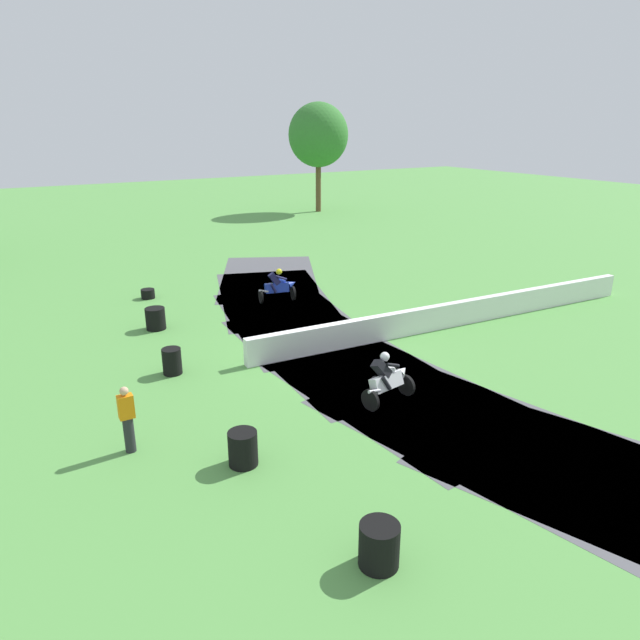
{
  "coord_description": "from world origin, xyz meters",
  "views": [
    {
      "loc": [
        -9.22,
        -15.15,
        7.22
      ],
      "look_at": [
        0.07,
        0.55,
        0.9
      ],
      "focal_mm": 32.33,
      "sensor_mm": 36.0,
      "label": 1
    }
  ],
  "objects_px": {
    "tire_stack_extra_a": "(379,545)",
    "tire_stack_far": "(243,448)",
    "track_marshal": "(127,419)",
    "motorcycle_lead_blue": "(278,286)",
    "motorcycle_chase_white": "(388,379)",
    "tire_stack_mid_a": "(156,319)",
    "tire_stack_near": "(148,294)",
    "tire_stack_mid_b": "(172,361)"
  },
  "relations": [
    {
      "from": "motorcycle_lead_blue",
      "to": "tire_stack_extra_a",
      "type": "bearing_deg",
      "value": -110.43
    },
    {
      "from": "motorcycle_chase_white",
      "to": "tire_stack_mid_a",
      "type": "xyz_separation_m",
      "value": [
        -3.86,
        8.87,
        -0.23
      ]
    },
    {
      "from": "motorcycle_chase_white",
      "to": "tire_stack_mid_b",
      "type": "distance_m",
      "value": 6.52
    },
    {
      "from": "tire_stack_near",
      "to": "motorcycle_chase_white",
      "type": "bearing_deg",
      "value": -76.57
    },
    {
      "from": "tire_stack_near",
      "to": "tire_stack_far",
      "type": "bearing_deg",
      "value": -96.41
    },
    {
      "from": "motorcycle_chase_white",
      "to": "tire_stack_mid_b",
      "type": "relative_size",
      "value": 2.09
    },
    {
      "from": "tire_stack_mid_b",
      "to": "track_marshal",
      "type": "xyz_separation_m",
      "value": [
        -2.14,
        -3.76,
        0.42
      ]
    },
    {
      "from": "motorcycle_lead_blue",
      "to": "motorcycle_chase_white",
      "type": "xyz_separation_m",
      "value": [
        -1.57,
        -9.69,
        -0.03
      ]
    },
    {
      "from": "motorcycle_lead_blue",
      "to": "tire_stack_mid_a",
      "type": "relative_size",
      "value": 2.14
    },
    {
      "from": "tire_stack_mid_a",
      "to": "tire_stack_extra_a",
      "type": "xyz_separation_m",
      "value": [
        -0.01,
        -13.77,
        -0.0
      ]
    },
    {
      "from": "tire_stack_mid_b",
      "to": "tire_stack_far",
      "type": "xyz_separation_m",
      "value": [
        -0.11,
        -5.58,
        0.0
      ]
    },
    {
      "from": "tire_stack_mid_b",
      "to": "motorcycle_lead_blue",
      "type": "bearing_deg",
      "value": 39.37
    },
    {
      "from": "motorcycle_lead_blue",
      "to": "track_marshal",
      "type": "height_order",
      "value": "track_marshal"
    },
    {
      "from": "motorcycle_lead_blue",
      "to": "motorcycle_chase_white",
      "type": "distance_m",
      "value": 9.81
    },
    {
      "from": "motorcycle_lead_blue",
      "to": "tire_stack_far",
      "type": "xyz_separation_m",
      "value": [
        -6.2,
        -10.58,
        -0.26
      ]
    },
    {
      "from": "tire_stack_near",
      "to": "track_marshal",
      "type": "relative_size",
      "value": 0.35
    },
    {
      "from": "tire_stack_mid_a",
      "to": "tire_stack_mid_b",
      "type": "height_order",
      "value": "same"
    },
    {
      "from": "tire_stack_mid_b",
      "to": "tire_stack_extra_a",
      "type": "distance_m",
      "value": 9.61
    },
    {
      "from": "motorcycle_chase_white",
      "to": "tire_stack_mid_a",
      "type": "height_order",
      "value": "motorcycle_chase_white"
    },
    {
      "from": "tire_stack_extra_a",
      "to": "track_marshal",
      "type": "bearing_deg",
      "value": 115.58
    },
    {
      "from": "motorcycle_lead_blue",
      "to": "tire_stack_mid_b",
      "type": "distance_m",
      "value": 7.88
    },
    {
      "from": "tire_stack_far",
      "to": "tire_stack_mid_a",
      "type": "bearing_deg",
      "value": 85.44
    },
    {
      "from": "tire_stack_mid_b",
      "to": "tire_stack_far",
      "type": "distance_m",
      "value": 5.58
    },
    {
      "from": "tire_stack_mid_a",
      "to": "tire_stack_near",
      "type": "bearing_deg",
      "value": 79.16
    },
    {
      "from": "motorcycle_lead_blue",
      "to": "tire_stack_far",
      "type": "relative_size",
      "value": 2.14
    },
    {
      "from": "motorcycle_chase_white",
      "to": "tire_stack_extra_a",
      "type": "xyz_separation_m",
      "value": [
        -3.86,
        -4.9,
        -0.23
      ]
    },
    {
      "from": "motorcycle_lead_blue",
      "to": "tire_stack_far",
      "type": "bearing_deg",
      "value": -120.39
    },
    {
      "from": "motorcycle_chase_white",
      "to": "tire_stack_extra_a",
      "type": "bearing_deg",
      "value": -128.25
    },
    {
      "from": "motorcycle_lead_blue",
      "to": "motorcycle_chase_white",
      "type": "height_order",
      "value": "motorcycle_lead_blue"
    },
    {
      "from": "tire_stack_extra_a",
      "to": "tire_stack_far",
      "type": "bearing_deg",
      "value": 100.87
    },
    {
      "from": "motorcycle_lead_blue",
      "to": "tire_stack_far",
      "type": "distance_m",
      "value": 12.27
    },
    {
      "from": "track_marshal",
      "to": "tire_stack_extra_a",
      "type": "bearing_deg",
      "value": -64.42
    },
    {
      "from": "tire_stack_mid_a",
      "to": "tire_stack_extra_a",
      "type": "relative_size",
      "value": 1.0
    },
    {
      "from": "tire_stack_far",
      "to": "tire_stack_extra_a",
      "type": "height_order",
      "value": "same"
    },
    {
      "from": "motorcycle_lead_blue",
      "to": "tire_stack_extra_a",
      "type": "height_order",
      "value": "motorcycle_lead_blue"
    },
    {
      "from": "motorcycle_lead_blue",
      "to": "tire_stack_extra_a",
      "type": "relative_size",
      "value": 2.14
    },
    {
      "from": "motorcycle_chase_white",
      "to": "track_marshal",
      "type": "height_order",
      "value": "track_marshal"
    },
    {
      "from": "tire_stack_near",
      "to": "tire_stack_far",
      "type": "relative_size",
      "value": 0.72
    },
    {
      "from": "tire_stack_mid_a",
      "to": "motorcycle_chase_white",
      "type": "bearing_deg",
      "value": -66.52
    },
    {
      "from": "tire_stack_near",
      "to": "tire_stack_mid_b",
      "type": "height_order",
      "value": "tire_stack_mid_b"
    },
    {
      "from": "motorcycle_chase_white",
      "to": "tire_stack_far",
      "type": "height_order",
      "value": "motorcycle_chase_white"
    },
    {
      "from": "tire_stack_mid_b",
      "to": "tire_stack_extra_a",
      "type": "height_order",
      "value": "same"
    }
  ]
}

